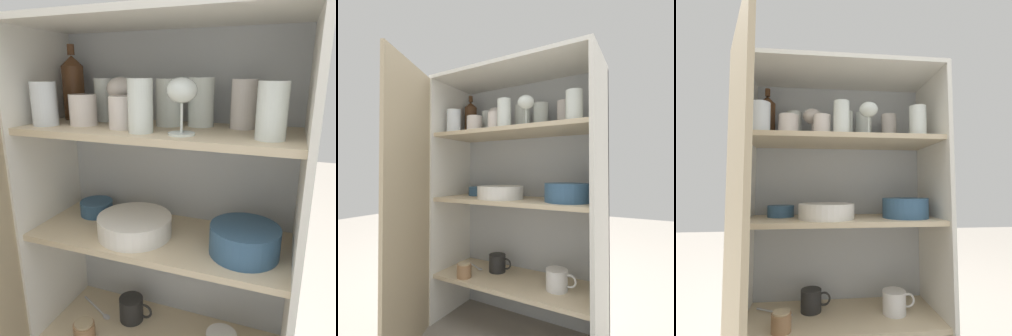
% 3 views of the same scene
% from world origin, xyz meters
% --- Properties ---
extents(cupboard_back_panel, '(0.83, 0.02, 1.28)m').
position_xyz_m(cupboard_back_panel, '(0.00, 0.32, 0.64)').
color(cupboard_back_panel, '#B2B7BC').
rests_on(cupboard_back_panel, ground_plane).
extents(cupboard_side_left, '(0.02, 0.35, 1.28)m').
position_xyz_m(cupboard_side_left, '(-0.41, 0.16, 0.64)').
color(cupboard_side_left, white).
rests_on(cupboard_side_left, ground_plane).
extents(cupboard_side_right, '(0.02, 0.35, 1.28)m').
position_xyz_m(cupboard_side_right, '(0.41, 0.16, 0.64)').
color(cupboard_side_right, white).
rests_on(cupboard_side_right, ground_plane).
extents(cupboard_top_panel, '(0.83, 0.35, 0.02)m').
position_xyz_m(cupboard_top_panel, '(0.00, 0.16, 1.29)').
color(cupboard_top_panel, white).
rests_on(cupboard_top_panel, cupboard_side_left).
extents(shelf_board_middle, '(0.80, 0.31, 0.02)m').
position_xyz_m(shelf_board_middle, '(0.00, 0.16, 0.65)').
color(shelf_board_middle, beige).
extents(shelf_board_upper, '(0.80, 0.31, 0.02)m').
position_xyz_m(shelf_board_upper, '(0.00, 0.16, 0.99)').
color(shelf_board_upper, beige).
extents(tumbler_glass_0, '(0.08, 0.08, 0.09)m').
position_xyz_m(tumbler_glass_0, '(-0.23, 0.13, 1.04)').
color(tumbler_glass_0, silver).
rests_on(tumbler_glass_0, shelf_board_upper).
extents(tumbler_glass_1, '(0.07, 0.07, 0.09)m').
position_xyz_m(tumbler_glass_1, '(-0.09, 0.11, 1.04)').
color(tumbler_glass_1, silver).
rests_on(tumbler_glass_1, shelf_board_upper).
extents(tumbler_glass_2, '(0.08, 0.08, 0.14)m').
position_xyz_m(tumbler_glass_2, '(0.11, 0.23, 1.07)').
color(tumbler_glass_2, white).
rests_on(tumbler_glass_2, shelf_board_upper).
extents(tumbler_glass_3, '(0.08, 0.08, 0.13)m').
position_xyz_m(tumbler_glass_3, '(-0.34, 0.09, 1.06)').
color(tumbler_glass_3, white).
rests_on(tumbler_glass_3, shelf_board_upper).
extents(tumbler_glass_4, '(0.07, 0.07, 0.14)m').
position_xyz_m(tumbler_glass_4, '(0.32, 0.09, 1.06)').
color(tumbler_glass_4, white).
rests_on(tumbler_glass_4, shelf_board_upper).
extents(tumbler_glass_5, '(0.07, 0.07, 0.14)m').
position_xyz_m(tumbler_glass_5, '(0.23, 0.23, 1.06)').
color(tumbler_glass_5, silver).
rests_on(tumbler_glass_5, shelf_board_upper).
extents(tumbler_glass_6, '(0.07, 0.07, 0.14)m').
position_xyz_m(tumbler_glass_6, '(-0.22, 0.23, 1.06)').
color(tumbler_glass_6, white).
rests_on(tumbler_glass_6, shelf_board_upper).
extents(tumbler_glass_7, '(0.08, 0.08, 0.14)m').
position_xyz_m(tumbler_glass_7, '(0.02, 0.21, 1.06)').
color(tumbler_glass_7, white).
rests_on(tumbler_glass_7, shelf_board_upper).
extents(tumbler_glass_8, '(0.07, 0.07, 0.14)m').
position_xyz_m(tumbler_glass_8, '(-0.01, 0.07, 1.07)').
color(tumbler_glass_8, white).
rests_on(tumbler_glass_8, shelf_board_upper).
extents(wine_glass_0, '(0.08, 0.08, 0.14)m').
position_xyz_m(wine_glass_0, '(0.10, 0.07, 1.10)').
color(wine_glass_0, white).
rests_on(wine_glass_0, shelf_board_upper).
extents(wine_glass_1, '(0.09, 0.09, 0.14)m').
position_xyz_m(wine_glass_1, '(-0.13, 0.19, 1.10)').
color(wine_glass_1, silver).
rests_on(wine_glass_1, shelf_board_upper).
extents(wine_bottle, '(0.07, 0.07, 0.24)m').
position_xyz_m(wine_bottle, '(-0.34, 0.24, 1.10)').
color(wine_bottle, '#4C2D19').
rests_on(wine_bottle, shelf_board_upper).
extents(plate_stack_white, '(0.23, 0.23, 0.06)m').
position_xyz_m(plate_stack_white, '(-0.07, 0.13, 0.69)').
color(plate_stack_white, white).
rests_on(plate_stack_white, shelf_board_middle).
extents(mixing_bowl_large, '(0.20, 0.20, 0.08)m').
position_xyz_m(mixing_bowl_large, '(0.27, 0.13, 0.70)').
color(mixing_bowl_large, '#33567A').
rests_on(mixing_bowl_large, shelf_board_middle).
extents(serving_bowl_small, '(0.12, 0.12, 0.05)m').
position_xyz_m(serving_bowl_small, '(-0.27, 0.22, 0.68)').
color(serving_bowl_small, '#33567A').
rests_on(serving_bowl_small, shelf_board_middle).
extents(coffee_mug_primary, '(0.13, 0.09, 0.09)m').
position_xyz_m(coffee_mug_primary, '(-0.13, 0.20, 0.30)').
color(coffee_mug_primary, black).
rests_on(coffee_mug_primary, shelf_board_lower).
extents(storage_jar, '(0.07, 0.07, 0.07)m').
position_xyz_m(storage_jar, '(-0.24, 0.05, 0.29)').
color(storage_jar, '#99704C').
rests_on(storage_jar, shelf_board_lower).
extents(serving_spoon, '(0.17, 0.09, 0.01)m').
position_xyz_m(serving_spoon, '(-0.27, 0.19, 0.26)').
color(serving_spoon, silver).
rests_on(serving_spoon, shelf_board_lower).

